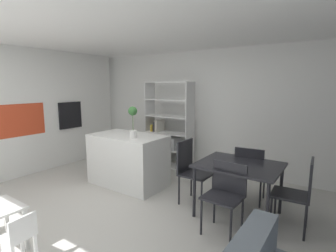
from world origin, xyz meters
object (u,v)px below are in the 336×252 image
Objects in this scene: dining_chair_far at (250,169)px; dining_chair_window_side at (300,190)px; kitchen_island at (128,160)px; dining_chair_island_side at (190,166)px; built_in_oven at (70,115)px; open_bookshelf at (167,132)px; child_chair_right at (19,237)px; potted_plant_on_island at (133,120)px; dining_table at (239,169)px; dining_chair_near at (226,190)px.

dining_chair_window_side is at bearing 142.28° from dining_chair_far.
dining_chair_island_side reaches higher than kitchen_island.
open_bookshelf is (1.97, 1.10, -0.36)m from built_in_oven.
open_bookshelf is at bearing -175.27° from child_chair_right.
kitchen_island is 0.83m from potted_plant_on_island.
potted_plant_on_island is 0.57× the size of dining_chair_window_side.
kitchen_island reaches higher than child_chair_right.
kitchen_island is 2.35m from child_chair_right.
built_in_oven is at bearing -2.56° from dining_chair_far.
open_bookshelf reaches higher than dining_table.
open_bookshelf is 2.51m from dining_table.
child_chair_right is (0.69, -3.60, -0.45)m from open_bookshelf.
potted_plant_on_island is 2.68m from dining_chair_window_side.
dining_chair_window_side reaches higher than dining_table.
potted_plant_on_island is at bearing -77.88° from open_bookshelf.
dining_chair_far is at bearing 18.85° from potted_plant_on_island.
open_bookshelf is 2.32m from dining_chair_far.
dining_chair_far is at bearing 146.03° from child_chair_right.
built_in_oven reaches higher than dining_chair_near.
built_in_oven reaches higher than dining_chair_island_side.
open_bookshelf reaches higher than kitchen_island.
built_in_oven is 2.32m from potted_plant_on_island.
dining_chair_near is (2.08, -0.47, 0.07)m from kitchen_island.
dining_table is 0.78m from dining_chair_island_side.
kitchen_island is 2.54× the size of potted_plant_on_island.
built_in_oven is at bearing 176.83° from dining_table.
potted_plant_on_island is 0.55× the size of dining_chair_island_side.
dining_chair_far reaches higher than dining_chair_near.
kitchen_island is 2.09m from dining_table.
kitchen_island is 2.43× the size of child_chair_right.
dining_table is 0.49m from dining_chair_far.
built_in_oven is 4.13m from dining_table.
dining_chair_island_side is (3.33, -0.23, -0.56)m from built_in_oven.
built_in_oven reaches higher than child_chair_right.
dining_chair_window_side is (2.84, 0.02, 0.09)m from kitchen_island.
open_bookshelf is at bearing -27.68° from dining_chair_far.
dining_chair_island_side is at bearing -180.00° from dining_table.
dining_chair_window_side is (0.77, 0.01, -0.12)m from dining_table.
built_in_oven is 1.12× the size of potted_plant_on_island.
child_chair_right is 0.65× the size of dining_chair_near.
open_bookshelf is 1.74× the size of dining_table.
dining_table is at bearing -3.17° from built_in_oven.
kitchen_island is at bearing -179.67° from dining_table.
kitchen_island is 1.41× the size of dining_chair_island_side.
open_bookshelf is 2.18× the size of dining_chair_near.
dining_table is at bearing 4.71° from potted_plant_on_island.
dining_table is (2.13, -1.33, -0.11)m from open_bookshelf.
dining_chair_near reaches higher than dining_table.
potted_plant_on_island is 0.49× the size of dining_table.
dining_chair_far is (1.45, 2.75, 0.22)m from child_chair_right.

